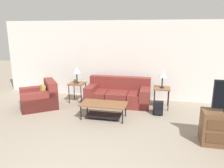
# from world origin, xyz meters

# --- Properties ---
(wall_back) EXTENTS (8.61, 0.06, 2.60)m
(wall_back) POSITION_xyz_m (0.00, 4.80, 1.30)
(wall_back) COLOR white
(wall_back) RESTS_ON ground_plane
(couch) EXTENTS (1.99, 0.96, 0.82)m
(couch) POSITION_xyz_m (-0.01, 4.12, 0.29)
(couch) COLOR maroon
(couch) RESTS_ON ground_plane
(armchair) EXTENTS (1.40, 1.40, 0.80)m
(armchair) POSITION_xyz_m (-2.27, 3.28, 0.28)
(armchair) COLOR maroon
(armchair) RESTS_ON ground_plane
(coffee_table) EXTENTS (1.22, 0.61, 0.41)m
(coffee_table) POSITION_xyz_m (-0.16, 2.86, 0.31)
(coffee_table) COLOR brown
(coffee_table) RESTS_ON ground_plane
(side_table_left) EXTENTS (0.49, 0.51, 0.63)m
(side_table_left) POSITION_xyz_m (-1.35, 4.01, 0.56)
(side_table_left) COLOR brown
(side_table_left) RESTS_ON ground_plane
(side_table_right) EXTENTS (0.49, 0.51, 0.63)m
(side_table_right) POSITION_xyz_m (1.32, 4.01, 0.56)
(side_table_right) COLOR brown
(side_table_right) RESTS_ON ground_plane
(table_lamp_left) EXTENTS (0.25, 0.25, 0.54)m
(table_lamp_left) POSITION_xyz_m (-1.35, 4.01, 1.04)
(table_lamp_left) COLOR black
(table_lamp_left) RESTS_ON side_table_left
(table_lamp_right) EXTENTS (0.25, 0.25, 0.54)m
(table_lamp_right) POSITION_xyz_m (1.32, 4.01, 1.04)
(table_lamp_right) COLOR black
(table_lamp_right) RESTS_ON side_table_right
(backpack) EXTENTS (0.28, 0.27, 0.37)m
(backpack) POSITION_xyz_m (1.25, 3.45, 0.18)
(backpack) COLOR black
(backpack) RESTS_ON ground_plane
(picture_frame) EXTENTS (0.10, 0.04, 0.13)m
(picture_frame) POSITION_xyz_m (-1.37, 3.94, 0.69)
(picture_frame) COLOR #4C3828
(picture_frame) RESTS_ON side_table_left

